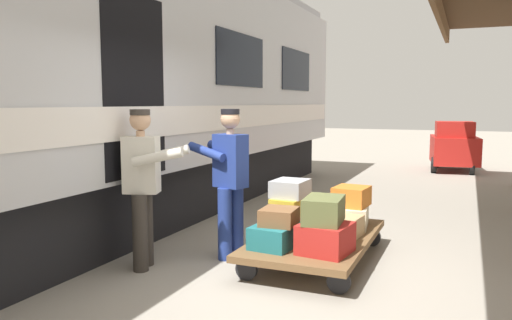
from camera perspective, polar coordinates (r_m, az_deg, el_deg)
The scene contains 17 objects.
ground_plane at distance 5.21m, azimuth 5.18°, elevation -13.43°, with size 60.00×60.00×0.00m, color gray.
train_car at distance 6.78m, azimuth -23.84°, elevation 8.37°, with size 3.02×16.07×4.00m.
luggage_cart at distance 5.76m, azimuth 6.75°, elevation -8.87°, with size 1.18×2.14×0.29m.
suitcase_black_hardshell at distance 6.34m, azimuth 5.94°, elevation -5.93°, with size 0.38×0.55×0.24m, color black.
suitcase_maroon_trunk at distance 5.80m, azimuth 4.24°, elevation -7.19°, with size 0.49×0.54×0.22m, color maroon.
suitcase_cream_canvas at distance 6.21m, azimuth 10.64°, elevation -6.22°, with size 0.39×0.58×0.25m, color beige.
suitcase_red_plastic at distance 5.10m, azimuth 7.82°, elevation -8.72°, with size 0.46×0.49×0.29m, color #AD231E.
suitcase_tan_vintage at distance 5.66m, azimuth 9.37°, elevation -7.58°, with size 0.38×0.59×0.22m, color tan.
suitcase_teal_softside at distance 5.26m, azimuth 2.18°, elevation -8.54°, with size 0.40×0.52×0.23m, color #1E666B.
suitcase_orange_carryall at distance 6.17m, azimuth 10.70°, elevation -4.04°, with size 0.38×0.43×0.23m, color #CC6B23.
suitcase_yellow_case at distance 5.75m, azimuth 3.97°, elevation -5.17°, with size 0.31×0.51×0.20m, color gold.
suitcase_gray_aluminum at distance 5.74m, azimuth 3.88°, elevation -3.21°, with size 0.36×0.42×0.19m, color #9EA0A5.
suitcase_brown_leather at distance 5.22m, azimuth 2.61°, elevation -6.39°, with size 0.35×0.38×0.17m, color brown.
suitcase_olive_duffel at distance 5.08m, azimuth 7.64°, elevation -5.60°, with size 0.35×0.51×0.26m, color brown.
porter_in_overalls at distance 5.75m, azimuth -3.03°, elevation -2.00°, with size 0.73×0.55×1.70m.
porter_by_door at distance 5.49m, azimuth -12.55°, elevation -2.55°, with size 0.73×0.56×1.70m.
baggage_tug at distance 14.08m, azimuth 21.42°, elevation 1.36°, with size 1.31×1.83×1.30m.
Camera 1 is at (-1.47, 4.67, 1.77)m, focal length 35.51 mm.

